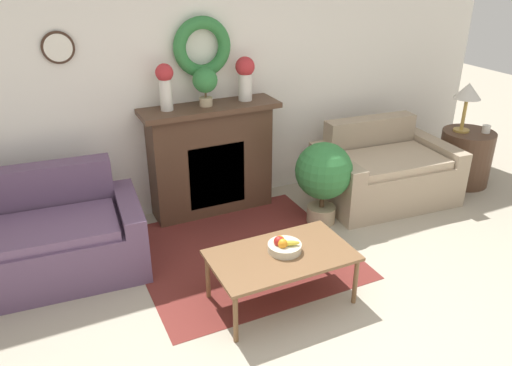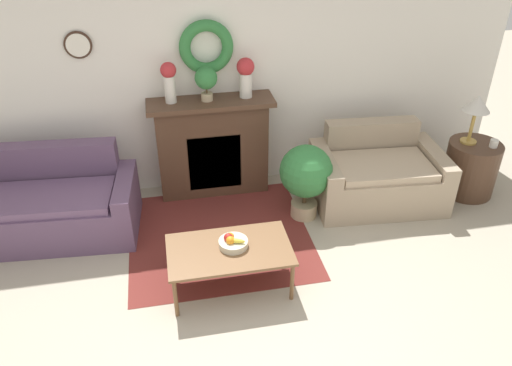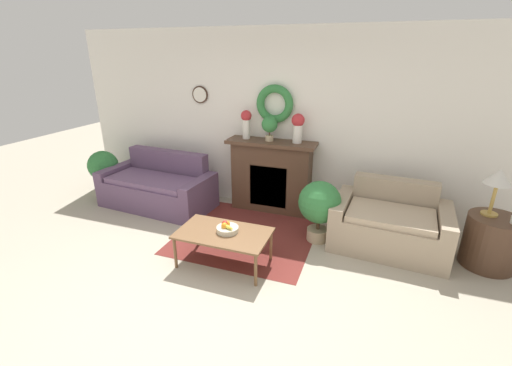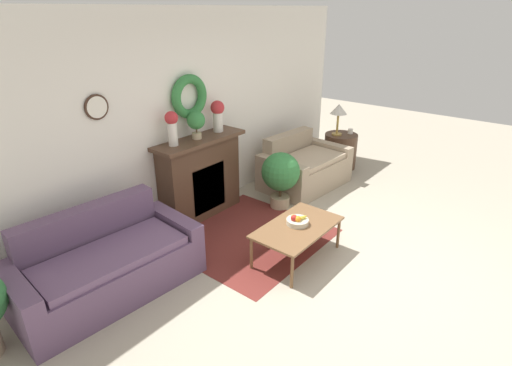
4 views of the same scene
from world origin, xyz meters
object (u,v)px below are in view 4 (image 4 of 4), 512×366
Objects in this scene: fruit_bowl at (297,221)px; vase_on_mantel_right at (218,114)px; coffee_table at (297,229)px; potted_plant_on_mantel at (196,122)px; side_table_by_loveseat at (340,151)px; table_lamp at (339,111)px; vase_on_mantel_left at (172,126)px; mug at (350,131)px; fireplace at (201,177)px; couch_left at (107,265)px; loveseat_right at (304,168)px; potted_plant_floor_by_loveseat at (281,174)px.

vase_on_mantel_right is (0.41, 1.60, 0.90)m from fruit_bowl.
coffee_table is 2.93× the size of potted_plant_on_mantel.
table_lamp reaches higher than side_table_by_loveseat.
mug is at bearing -12.02° from vase_on_mantel_left.
table_lamp reaches higher than fireplace.
couch_left reaches higher than loveseat_right.
fireplace reaches higher than loveseat_right.
mug is (4.73, -0.25, 0.36)m from couch_left.
fruit_bowl is at bearing -161.16° from side_table_by_loveseat.
loveseat_right is 2.07m from fruit_bowl.
vase_on_mantel_right is at bearing 166.79° from table_lamp.
side_table_by_loveseat is 2.75m from vase_on_mantel_right.
vase_on_mantel_left is (-3.38, 0.72, 0.71)m from mug.
fireplace is 0.90m from vase_on_mantel_left.
loveseat_right is 1.27m from table_lamp.
loveseat_right reaches higher than mug.
table_lamp is 0.66× the size of potted_plant_floor_by_loveseat.
vase_on_mantel_left is 1.01× the size of vase_on_mantel_right.
mug is at bearing -3.69° from loveseat_right.
table_lamp is at bearing 20.34° from fruit_bowl.
fireplace is 3.18× the size of vase_on_mantel_right.
vase_on_mantel_left reaches higher than side_table_by_loveseat.
potted_plant_on_mantel is (-2.80, 0.54, 0.30)m from table_lamp.
vase_on_mantel_left is at bearing 179.23° from fireplace.
vase_on_mantel_left is (1.35, 0.47, 1.06)m from couch_left.
side_table_by_loveseat is at bearing -14.11° from vase_on_mantel_right.
coffee_table is at bearing -159.35° from table_lamp.
mug is at bearing -15.52° from vase_on_mantel_right.
couch_left is 21.15× the size of mug.
mug is (0.13, -0.10, 0.35)m from side_table_by_loveseat.
table_lamp is 1.29× the size of vase_on_mantel_right.
couch_left is 4.75m from mug.
mug is (1.23, -0.17, 0.36)m from loveseat_right.
side_table_by_loveseat is at bearing -38.66° from table_lamp.
couch_left is 2.06m from potted_plant_on_mantel.
table_lamp is at bearing 3.22° from couch_left.
fireplace reaches higher than coffee_table.
table_lamp is at bearing 3.56° from loveseat_right.
couch_left is 2.99× the size of side_table_by_loveseat.
table_lamp is (2.83, 1.07, 0.67)m from coffee_table.
couch_left is at bearing 174.73° from potted_plant_floor_by_loveseat.
side_table_by_loveseat is (2.87, 0.98, -0.15)m from fruit_bowl.
couch_left is at bearing 145.61° from coffee_table.
potted_plant_on_mantel is (-0.42, -0.02, -0.02)m from vase_on_mantel_right.
coffee_table is 3.18m from mug.
potted_plant_floor_by_loveseat is (0.94, 0.91, 0.13)m from coffee_table.
couch_left is 2.07m from fruit_bowl.
fruit_bowl is at bearing -91.08° from fireplace.
vase_on_mantel_left is (-2.15, 0.55, 1.06)m from loveseat_right.
potted_plant_on_mantel is at bearing -177.25° from vase_on_mantel_right.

